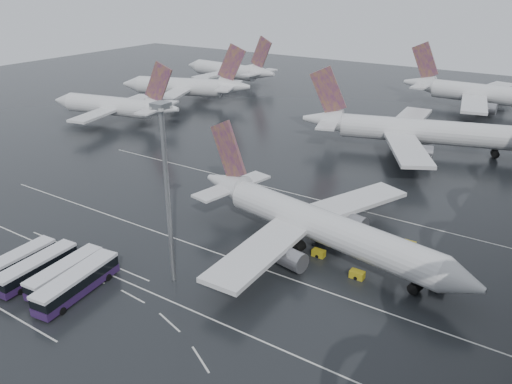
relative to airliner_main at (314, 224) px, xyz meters
The scene contains 21 objects.
ground 23.21m from the airliner_main, 105.03° to the right, with size 420.00×420.00×0.00m, color black.
lane_marking_near 25.12m from the airliner_main, 103.83° to the right, with size 120.00×0.25×0.01m, color silver.
lane_marking_mid 12.46m from the airliner_main, 120.58° to the right, with size 120.00×0.25×0.01m, color silver.
lane_marking_far 19.49m from the airliner_main, 108.15° to the left, with size 120.00×0.25×0.01m, color silver.
bus_bay_line_north 37.39m from the airliner_main, 143.67° to the right, with size 28.00×0.25×0.01m, color silver.
airliner_main is the anchor object (origin of this frame).
airliner_gate_b 59.14m from the airliner_main, 92.11° to the left, with size 58.38×51.78×20.60m.
airliner_gate_c 114.74m from the airliner_main, 87.17° to the left, with size 58.78×54.42×21.01m.
jet_remote_west 93.15m from the airliner_main, 157.14° to the left, with size 44.73×36.22×19.51m.
jet_remote_mid 110.12m from the airliner_main, 141.14° to the left, with size 46.80×38.09×20.84m.
jet_remote_far 139.23m from the airliner_main, 131.54° to the left, with size 46.98×37.88×20.45m.
bus_row_near_a 46.59m from the airliner_main, 137.49° to the right, with size 3.64×13.09×3.19m.
bus_row_near_b 43.08m from the airliner_main, 134.98° to the right, with size 3.75×13.10×3.19m.
bus_row_near_c 38.89m from the airliner_main, 131.88° to the right, with size 3.98×12.84×3.11m.
bus_row_near_d 37.16m from the airliner_main, 126.42° to the right, with size 4.90×14.30×3.45m.
floodlight_mast 26.63m from the airliner_main, 123.71° to the right, with size 2.05×2.05×26.71m.
gse_cart_belly_a 11.17m from the airliner_main, 24.29° to the right, with size 2.15×1.27×1.17m, color #AC9816.
gse_cart_belly_b 16.01m from the airliner_main, 25.96° to the left, with size 2.37×1.40×1.29m, color slate.
gse_cart_belly_c 4.73m from the airliner_main, 43.80° to the right, with size 2.07×1.22×1.13m, color #AC9816.
gse_cart_belly_d 20.80m from the airliner_main, ahead, with size 2.05×1.21×1.12m, color slate.
gse_cart_belly_e 16.46m from the airliner_main, 34.19° to the left, with size 2.03×1.20×1.11m, color #AC9816.
Camera 1 is at (37.48, -43.63, 41.56)m, focal length 35.00 mm.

